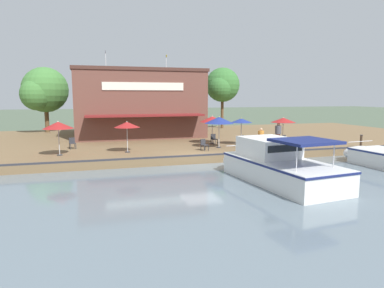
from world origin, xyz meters
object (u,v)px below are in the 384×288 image
object	(u,v)px
patio_umbrella_near_quay_edge	(127,125)
tree_upstream_bank	(43,91)
patio_umbrella_back_row	(283,120)
waterfront_restaurant	(138,103)
patio_umbrella_mid_patio_left	(212,119)
motorboat_nearest_quay	(272,164)
patio_umbrella_by_entrance	(241,121)
cafe_chair_far_corner_seat	(275,142)
mooring_post	(361,141)
cafe_chair_under_first_umbrella	(286,140)
patio_umbrella_mid_patio_right	(58,125)
cafe_chair_beside_entrance	(243,140)
swan	(348,186)
cafe_chair_facing_river	(72,143)
cafe_chair_back_row_seat	(214,138)
tree_downstream_bank	(222,86)
person_mid_patio	(261,136)
person_near_entrance	(278,131)
patio_umbrella_far_corner	(219,120)
cafe_chair_mid_patio	(204,144)

from	to	relation	value
patio_umbrella_near_quay_edge	tree_upstream_bank	world-z (taller)	tree_upstream_bank
patio_umbrella_back_row	waterfront_restaurant	bearing A→B (deg)	-132.36
patio_umbrella_mid_patio_left	motorboat_nearest_quay	xyz separation A→B (m)	(10.87, -0.45, -1.73)
waterfront_restaurant	patio_umbrella_by_entrance	world-z (taller)	waterfront_restaurant
cafe_chair_far_corner_seat	mooring_post	bearing A→B (deg)	79.44
cafe_chair_under_first_umbrella	mooring_post	bearing A→B (deg)	64.56
patio_umbrella_near_quay_edge	cafe_chair_under_first_umbrella	xyz separation A→B (m)	(0.15, 12.67, -1.50)
patio_umbrella_mid_patio_right	cafe_chair_under_first_umbrella	bearing A→B (deg)	89.53
cafe_chair_far_corner_seat	cafe_chair_beside_entrance	distance (m)	2.65
swan	tree_upstream_bank	bearing A→B (deg)	-148.36
patio_umbrella_near_quay_edge	motorboat_nearest_quay	xyz separation A→B (m)	(8.16, 6.93, -1.65)
patio_umbrella_mid_patio_left	cafe_chair_facing_river	distance (m)	11.35
cafe_chair_under_first_umbrella	motorboat_nearest_quay	distance (m)	9.85
patio_umbrella_mid_patio_left	patio_umbrella_back_row	xyz separation A→B (m)	(1.70, 5.73, -0.08)
waterfront_restaurant	cafe_chair_facing_river	distance (m)	10.46
patio_umbrella_back_row	tree_upstream_bank	distance (m)	25.60
patio_umbrella_back_row	patio_umbrella_mid_patio_right	distance (m)	17.68
cafe_chair_back_row_seat	tree_downstream_bank	size ratio (longest dim) A/B	0.11
cafe_chair_facing_river	tree_downstream_bank	distance (m)	21.68
patio_umbrella_mid_patio_left	patio_umbrella_back_row	size ratio (longest dim) A/B	1.05
cafe_chair_beside_entrance	patio_umbrella_near_quay_edge	bearing A→B (deg)	-86.15
cafe_chair_beside_entrance	cafe_chair_back_row_seat	bearing A→B (deg)	-129.65
patio_umbrella_near_quay_edge	motorboat_nearest_quay	world-z (taller)	patio_umbrella_near_quay_edge
cafe_chair_back_row_seat	person_mid_patio	size ratio (longest dim) A/B	0.53
person_near_entrance	cafe_chair_facing_river	bearing A→B (deg)	-98.40
tree_downstream_bank	cafe_chair_beside_entrance	bearing A→B (deg)	-14.76
mooring_post	tree_downstream_bank	world-z (taller)	tree_downstream_bank
patio_umbrella_mid_patio_left	patio_umbrella_far_corner	distance (m)	2.49
cafe_chair_beside_entrance	person_near_entrance	xyz separation A→B (m)	(0.12, 3.07, 0.67)
person_mid_patio	motorboat_nearest_quay	bearing A→B (deg)	-23.11
cafe_chair_far_corner_seat	person_mid_patio	bearing A→B (deg)	-101.40
patio_umbrella_by_entrance	patio_umbrella_mid_patio_left	world-z (taller)	patio_umbrella_mid_patio_left
patio_umbrella_mid_patio_right	person_near_entrance	xyz separation A→B (m)	(-0.52, 16.91, -0.90)
cafe_chair_facing_river	swan	xyz separation A→B (m)	(13.91, 13.33, -0.85)
tree_downstream_bank	cafe_chair_back_row_seat	bearing A→B (deg)	-23.87
cafe_chair_mid_patio	mooring_post	distance (m)	12.53
cafe_chair_mid_patio	motorboat_nearest_quay	distance (m)	7.50
person_near_entrance	cafe_chair_mid_patio	bearing A→B (deg)	-79.28
cafe_chair_far_corner_seat	cafe_chair_under_first_umbrella	xyz separation A→B (m)	(-1.20, 1.63, 0.00)
person_mid_patio	patio_umbrella_by_entrance	bearing A→B (deg)	-166.57
cafe_chair_far_corner_seat	cafe_chair_mid_patio	bearing A→B (deg)	-95.76
mooring_post	tree_upstream_bank	bearing A→B (deg)	-126.84
patio_umbrella_mid_patio_right	tree_downstream_bank	xyz separation A→B (m)	(-15.44, 17.73, 3.19)
cafe_chair_facing_river	tree_downstream_bank	size ratio (longest dim) A/B	0.11
patio_umbrella_mid_patio_right	motorboat_nearest_quay	world-z (taller)	patio_umbrella_mid_patio_right
patio_umbrella_near_quay_edge	patio_umbrella_mid_patio_left	distance (m)	7.86
cafe_chair_under_first_umbrella	person_mid_patio	distance (m)	2.96
mooring_post	patio_umbrella_near_quay_edge	bearing A→B (deg)	-98.37
waterfront_restaurant	cafe_chair_back_row_seat	bearing A→B (deg)	30.49
patio_umbrella_by_entrance	tree_upstream_bank	xyz separation A→B (m)	(-15.02, -16.67, 2.53)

